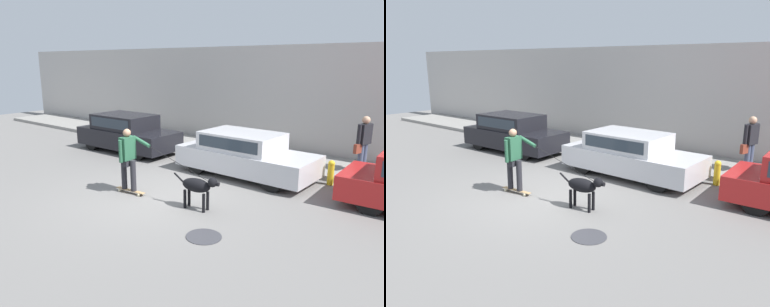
{
  "view_description": "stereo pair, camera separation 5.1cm",
  "coord_description": "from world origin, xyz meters",
  "views": [
    {
      "loc": [
        6.28,
        -6.32,
        3.28
      ],
      "look_at": [
        0.37,
        1.09,
        0.95
      ],
      "focal_mm": 35.0,
      "sensor_mm": 36.0,
      "label": 1
    },
    {
      "loc": [
        6.32,
        -6.28,
        3.28
      ],
      "look_at": [
        0.37,
        1.09,
        0.95
      ],
      "focal_mm": 35.0,
      "sensor_mm": 36.0,
      "label": 2
    }
  ],
  "objects": [
    {
      "name": "dog",
      "position": [
        1.4,
        0.02,
        0.55
      ],
      "size": [
        1.2,
        0.38,
        0.82
      ],
      "rotation": [
        0.0,
        0.0,
        0.09
      ],
      "color": "black",
      "rests_on": "ground_plane"
    },
    {
      "name": "pedestrian_with_bag",
      "position": [
        3.55,
        5.1,
        1.04
      ],
      "size": [
        0.34,
        0.7,
        1.62
      ],
      "rotation": [
        0.0,
        0.0,
        2.83
      ],
      "color": "#3D4760",
      "rests_on": "sidewalk_curb"
    },
    {
      "name": "parked_car_0",
      "position": [
        -4.21,
        2.93,
        0.67
      ],
      "size": [
        4.01,
        1.75,
        1.38
      ],
      "rotation": [
        0.0,
        0.0,
        0.02
      ],
      "color": "black",
      "rests_on": "ground_plane"
    },
    {
      "name": "skateboarder",
      "position": [
        -0.65,
        -0.21,
        0.95
      ],
      "size": [
        2.84,
        0.59,
        1.67
      ],
      "rotation": [
        0.0,
        0.0,
        0.08
      ],
      "color": "beige",
      "rests_on": "ground_plane"
    },
    {
      "name": "ground_plane",
      "position": [
        0.0,
        0.0,
        0.0
      ],
      "size": [
        36.0,
        36.0,
        0.0
      ],
      "primitive_type": "plane",
      "color": "slate"
    },
    {
      "name": "sidewalk_curb",
      "position": [
        0.0,
        5.14,
        0.07
      ],
      "size": [
        30.0,
        2.44,
        0.15
      ],
      "color": "gray",
      "rests_on": "ground_plane"
    },
    {
      "name": "parked_car_1",
      "position": [
        0.87,
        2.93,
        0.63
      ],
      "size": [
        4.1,
        1.82,
        1.29
      ],
      "rotation": [
        0.0,
        0.0,
        -0.03
      ],
      "color": "black",
      "rests_on": "ground_plane"
    },
    {
      "name": "fire_hydrant",
      "position": [
        3.15,
        3.67,
        0.36
      ],
      "size": [
        0.18,
        0.18,
        0.69
      ],
      "color": "gold",
      "rests_on": "ground_plane"
    },
    {
      "name": "back_wall",
      "position": [
        0.0,
        6.53,
        1.93
      ],
      "size": [
        32.0,
        0.3,
        3.86
      ],
      "color": "#B2ADA8",
      "rests_on": "ground_plane"
    },
    {
      "name": "manhole_cover",
      "position": [
        2.33,
        -1.01,
        0.01
      ],
      "size": [
        0.7,
        0.7,
        0.01
      ],
      "color": "#38383D",
      "rests_on": "ground_plane"
    }
  ]
}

